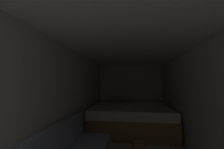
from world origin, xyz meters
The scene contains 6 objects.
wall_back centered at (0.00, 5.16, 1.02)m, with size 2.43×0.05×2.04m, color silver.
wall_left centered at (-1.19, 2.34, 1.02)m, with size 0.05×5.59×2.04m, color silver.
wall_right centered at (1.19, 2.34, 1.02)m, with size 0.05×5.59×2.04m, color silver.
ceiling_slab centered at (0.00, 2.34, 2.07)m, with size 2.43×5.59×0.05m, color white.
bed centered at (0.00, 4.05, 0.35)m, with size 2.21×2.09×0.88m.
wicker_basket centered at (0.15, 2.56, 0.12)m, with size 0.25×0.25×0.24m.
Camera 1 is at (-0.00, -0.33, 1.38)m, focal length 22.95 mm.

